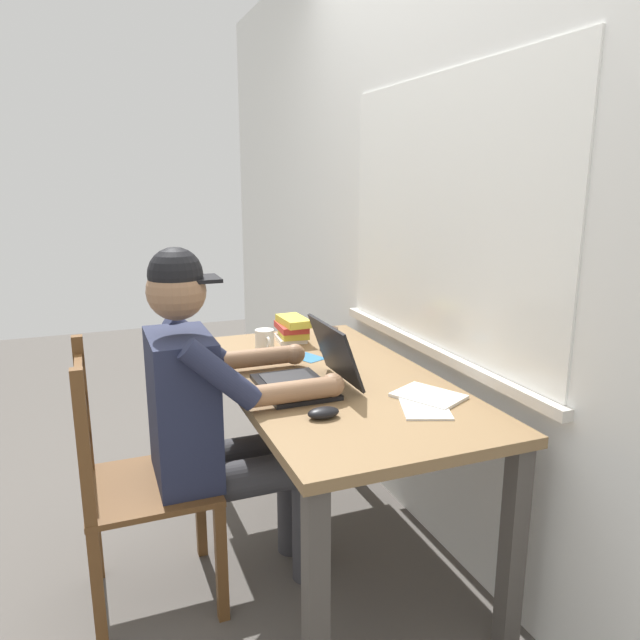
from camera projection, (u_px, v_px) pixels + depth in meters
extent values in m
plane|color=#56514C|center=(331.00, 550.00, 2.36)|extent=(8.00, 8.00, 0.00)
cube|color=silver|center=(444.00, 215.00, 2.22)|extent=(6.00, 0.04, 2.60)
cube|color=white|center=(440.00, 214.00, 2.20)|extent=(1.39, 0.01, 0.99)
cube|color=beige|center=(432.00, 349.00, 2.32)|extent=(1.45, 0.06, 0.04)
cube|color=olive|center=(332.00, 381.00, 2.20)|extent=(1.42, 0.74, 0.03)
cube|color=#4C4742|center=(214.00, 419.00, 2.77)|extent=(0.06, 0.06, 0.69)
cube|color=#4C4742|center=(316.00, 603.00, 1.57)|extent=(0.06, 0.06, 0.69)
cube|color=#4C4742|center=(340.00, 401.00, 3.00)|extent=(0.06, 0.06, 0.69)
cube|color=#4C4742|center=(513.00, 550.00, 1.80)|extent=(0.06, 0.06, 0.69)
cube|color=#232842|center=(183.00, 408.00, 1.99)|extent=(0.34, 0.20, 0.50)
sphere|color=#936B4C|center=(176.00, 291.00, 1.89)|extent=(0.19, 0.19, 0.19)
sphere|color=black|center=(175.00, 275.00, 1.88)|extent=(0.17, 0.17, 0.17)
cube|color=black|center=(203.00, 279.00, 1.92)|extent=(0.13, 0.10, 0.01)
cylinder|color=#38383D|center=(238.00, 455.00, 2.20)|extent=(0.13, 0.40, 0.13)
cylinder|color=#38383D|center=(250.00, 478.00, 2.03)|extent=(0.13, 0.40, 0.13)
cylinder|color=#38383D|center=(290.00, 499.00, 2.32)|extent=(0.10, 0.10, 0.44)
cylinder|color=#38383D|center=(306.00, 523.00, 2.16)|extent=(0.10, 0.10, 0.44)
cylinder|color=#232842|center=(197.00, 342.00, 2.16)|extent=(0.10, 0.26, 0.24)
cylinder|color=#936B4C|center=(259.00, 357.00, 2.26)|extent=(0.07, 0.28, 0.07)
sphere|color=#936B4C|center=(295.00, 354.00, 2.30)|extent=(0.08, 0.08, 0.08)
cylinder|color=#232842|center=(221.00, 375.00, 1.80)|extent=(0.10, 0.26, 0.24)
cylinder|color=#936B4C|center=(293.00, 391.00, 1.90)|extent=(0.07, 0.28, 0.07)
sphere|color=#936B4C|center=(332.00, 385.00, 1.96)|extent=(0.08, 0.08, 0.08)
cube|color=brown|center=(151.00, 485.00, 2.00)|extent=(0.42, 0.42, 0.02)
cube|color=brown|center=(221.00, 563.00, 1.95)|extent=(0.04, 0.04, 0.42)
cube|color=brown|center=(200.00, 505.00, 2.29)|extent=(0.04, 0.04, 0.42)
cube|color=brown|center=(98.00, 591.00, 1.82)|extent=(0.04, 0.04, 0.42)
cube|color=brown|center=(95.00, 525.00, 2.16)|extent=(0.04, 0.04, 0.42)
cube|color=brown|center=(84.00, 449.00, 1.71)|extent=(0.04, 0.04, 0.48)
cube|color=brown|center=(83.00, 403.00, 2.05)|extent=(0.04, 0.04, 0.48)
cube|color=brown|center=(87.00, 459.00, 1.91)|extent=(0.36, 0.02, 0.04)
cube|color=brown|center=(83.00, 418.00, 1.87)|extent=(0.36, 0.02, 0.04)
cube|color=brown|center=(79.00, 376.00, 1.84)|extent=(0.36, 0.02, 0.04)
cube|color=black|center=(294.00, 387.00, 2.07)|extent=(0.33, 0.23, 0.02)
cube|color=#2B2B2D|center=(294.00, 384.00, 2.06)|extent=(0.29, 0.17, 0.00)
cube|color=black|center=(335.00, 351.00, 2.09)|extent=(0.33, 0.08, 0.21)
cube|color=silver|center=(335.00, 351.00, 2.09)|extent=(0.29, 0.07, 0.18)
ellipsoid|color=black|center=(323.00, 413.00, 1.81)|extent=(0.06, 0.10, 0.03)
cylinder|color=silver|center=(265.00, 341.00, 2.50)|extent=(0.08, 0.08, 0.10)
torus|color=silver|center=(268.00, 343.00, 2.45)|extent=(0.05, 0.01, 0.05)
cylinder|color=#38281E|center=(329.00, 339.00, 2.52)|extent=(0.08, 0.08, 0.10)
torus|color=#38281E|center=(333.00, 341.00, 2.47)|extent=(0.05, 0.01, 0.05)
cube|color=white|center=(291.00, 338.00, 2.68)|extent=(0.17, 0.14, 0.02)
cube|color=gold|center=(293.00, 333.00, 2.68)|extent=(0.17, 0.13, 0.03)
cube|color=#BC332D|center=(291.00, 327.00, 2.67)|extent=(0.19, 0.13, 0.03)
cube|color=gold|center=(293.00, 321.00, 2.65)|extent=(0.20, 0.11, 0.03)
cube|color=white|center=(424.00, 407.00, 1.90)|extent=(0.25, 0.21, 0.01)
cube|color=white|center=(428.00, 396.00, 1.99)|extent=(0.26, 0.24, 0.01)
cube|color=teal|center=(307.00, 358.00, 2.43)|extent=(0.15, 0.13, 0.00)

